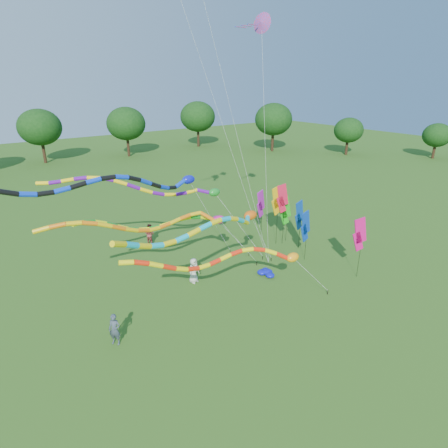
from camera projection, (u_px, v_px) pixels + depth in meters
ground at (282, 301)px, 23.79m from camera, size 160.00×160.00×0.00m
tree_ring at (307, 271)px, 16.23m from camera, size 115.13×116.93×9.68m
tube_kite_red at (237, 259)px, 20.67m from camera, size 12.58×2.35×5.84m
tube_kite_orange at (163, 223)px, 22.72m from camera, size 14.19×1.07×6.90m
tube_kite_purple at (153, 188)px, 25.05m from camera, size 13.80×5.99×8.06m
tube_kite_blue at (138, 184)px, 21.83m from camera, size 14.90×2.61×8.97m
tube_kite_cyan at (217, 225)px, 21.18m from camera, size 13.48×4.70×7.38m
tube_kite_green at (171, 222)px, 24.48m from camera, size 12.70×1.22×6.34m
delta_kite_high_c at (261, 23)px, 24.60m from camera, size 3.03×3.48×17.36m
banner_pole_magenta_a at (360, 235)px, 25.42m from camera, size 1.13×0.44×4.55m
banner_pole_violet at (261, 204)px, 32.62m from camera, size 1.14×0.37×4.23m
banner_pole_green at (285, 211)px, 31.53m from camera, size 1.14×0.38×4.02m
banner_pole_orange at (276, 201)px, 30.44m from camera, size 1.16×0.20×5.15m
banner_pole_blue_b at (299, 215)px, 29.89m from camera, size 1.16×0.27×4.24m
banner_pole_red at (282, 199)px, 30.55m from camera, size 1.15×0.36×5.29m
banner_pole_blue_a at (305, 226)px, 28.03m from camera, size 1.16×0.23×4.09m
blue_nylon_heap at (266, 273)px, 26.82m from camera, size 1.16×1.28×0.40m
person_a at (194, 270)px, 25.65m from camera, size 1.01×0.81×1.80m
person_b at (115, 330)px, 19.61m from camera, size 0.76×0.77×1.79m
person_c at (150, 234)px, 31.61m from camera, size 1.03×1.11×1.82m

